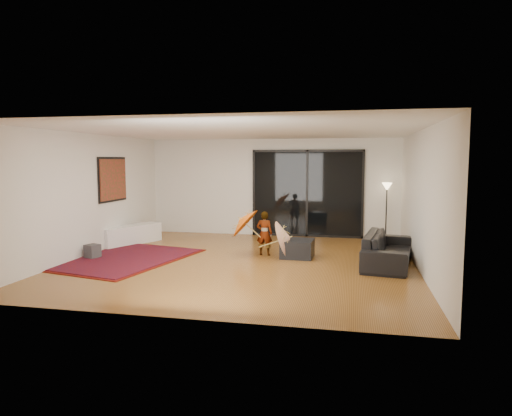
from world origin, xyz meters
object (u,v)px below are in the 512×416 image
(media_console, at_px, (131,235))
(sofa, at_px, (388,249))
(child, at_px, (264,233))
(ottoman, at_px, (297,249))

(media_console, relative_size, sofa, 0.77)
(sofa, height_order, child, child)
(media_console, relative_size, child, 1.72)
(media_console, height_order, ottoman, media_console)
(sofa, xyz_separation_m, ottoman, (-1.88, 0.31, -0.13))
(sofa, distance_m, ottoman, 1.91)
(child, bearing_deg, sofa, 172.22)
(media_console, distance_m, ottoman, 4.38)
(sofa, relative_size, child, 2.23)
(ottoman, distance_m, child, 0.81)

